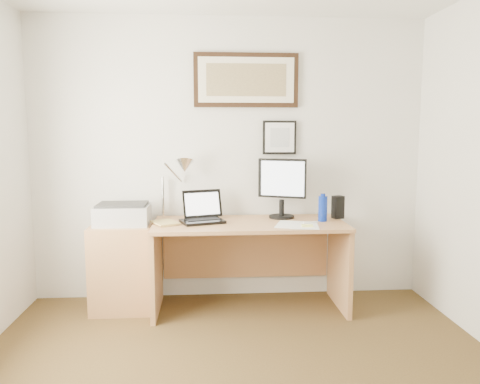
{
  "coord_description": "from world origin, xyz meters",
  "views": [
    {
      "loc": [
        -0.2,
        -2.2,
        1.51
      ],
      "look_at": [
        0.06,
        1.43,
        1.03
      ],
      "focal_mm": 35.0,
      "sensor_mm": 36.0,
      "label": 1
    }
  ],
  "objects": [
    {
      "name": "wall_back",
      "position": [
        0.0,
        2.0,
        1.25
      ],
      "size": [
        3.5,
        0.02,
        2.5
      ],
      "primitive_type": "cube",
      "color": "silver",
      "rests_on": "ground"
    },
    {
      "name": "book",
      "position": [
        -0.63,
        1.56,
        0.76
      ],
      "size": [
        0.27,
        0.3,
        0.02
      ],
      "primitive_type": "imported",
      "rotation": [
        0.0,
        0.0,
        0.49
      ],
      "color": "tan",
      "rests_on": "desk"
    },
    {
      "name": "lcd_monitor",
      "position": [
        0.45,
        1.8,
        1.04
      ],
      "size": [
        0.4,
        0.22,
        0.52
      ],
      "color": "black",
      "rests_on": "desk"
    },
    {
      "name": "side_cabinet",
      "position": [
        -0.92,
        1.68,
        0.36
      ],
      "size": [
        0.5,
        0.4,
        0.73
      ],
      "primitive_type": "cube",
      "color": "#AC7648",
      "rests_on": "floor"
    },
    {
      "name": "desk_lamp",
      "position": [
        -0.41,
        1.81,
        1.19
      ],
      "size": [
        0.29,
        0.27,
        0.53
      ],
      "color": "silver",
      "rests_on": "desk"
    },
    {
      "name": "marker_pen",
      "position": [
        0.65,
        1.54,
        0.76
      ],
      "size": [
        0.14,
        0.06,
        0.02
      ],
      "primitive_type": "cylinder",
      "rotation": [
        0.0,
        1.57,
        0.35
      ],
      "color": "white",
      "rests_on": "desk"
    },
    {
      "name": "paper_sheet_b",
      "position": [
        0.58,
        1.46,
        0.75
      ],
      "size": [
        0.27,
        0.35,
        0.0
      ],
      "primitive_type": "cube",
      "rotation": [
        0.0,
        0.0,
        -0.16
      ],
      "color": "white",
      "rests_on": "desk"
    },
    {
      "name": "printer",
      "position": [
        -0.91,
        1.71,
        0.82
      ],
      "size": [
        0.44,
        0.34,
        0.18
      ],
      "color": "#ABABAD",
      "rests_on": "side_cabinet"
    },
    {
      "name": "desk",
      "position": [
        0.15,
        1.72,
        0.51
      ],
      "size": [
        1.6,
        0.7,
        0.75
      ],
      "color": "#AC7648",
      "rests_on": "floor"
    },
    {
      "name": "water_bottle",
      "position": [
        0.77,
        1.64,
        0.86
      ],
      "size": [
        0.08,
        0.08,
        0.21
      ],
      "primitive_type": "cylinder",
      "color": "#0B2596",
      "rests_on": "desk"
    },
    {
      "name": "paper_sheet_a",
      "position": [
        0.48,
        1.5,
        0.75
      ],
      "size": [
        0.31,
        0.37,
        0.0
      ],
      "primitive_type": "cube",
      "rotation": [
        0.0,
        0.0,
        -0.31
      ],
      "color": "white",
      "rests_on": "desk"
    },
    {
      "name": "picture_large",
      "position": [
        0.15,
        1.97,
        1.95
      ],
      "size": [
        0.92,
        0.04,
        0.47
      ],
      "color": "black",
      "rests_on": "wall_back"
    },
    {
      "name": "speaker",
      "position": [
        0.94,
        1.75,
        0.85
      ],
      "size": [
        0.11,
        0.1,
        0.2
      ],
      "primitive_type": "cube",
      "rotation": [
        0.0,
        0.0,
        0.33
      ],
      "color": "black",
      "rests_on": "desk"
    },
    {
      "name": "laptop",
      "position": [
        -0.24,
        1.68,
        0.81
      ],
      "size": [
        0.4,
        0.39,
        0.26
      ],
      "color": "black",
      "rests_on": "desk"
    },
    {
      "name": "picture_small",
      "position": [
        0.45,
        1.97,
        1.45
      ],
      "size": [
        0.3,
        0.03,
        0.3
      ],
      "color": "black",
      "rests_on": "wall_back"
    },
    {
      "name": "sticky_pad",
      "position": [
        0.6,
        1.41,
        0.76
      ],
      "size": [
        0.1,
        0.1,
        0.01
      ],
      "primitive_type": "cube",
      "rotation": [
        0.0,
        0.0,
        -0.14
      ],
      "color": "#FCFF78",
      "rests_on": "desk"
    },
    {
      "name": "bottle_cap",
      "position": [
        0.77,
        1.64,
        0.97
      ],
      "size": [
        0.04,
        0.04,
        0.02
      ],
      "primitive_type": "cylinder",
      "color": "#0B2596",
      "rests_on": "water_bottle"
    }
  ]
}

